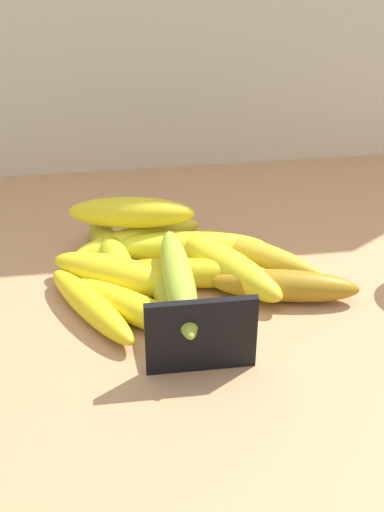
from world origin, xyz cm
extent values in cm
cube|color=tan|center=(0.00, 0.00, 1.50)|extent=(110.00, 76.00, 3.00)
cube|color=black|center=(-0.46, -8.46, 7.20)|extent=(11.00, 0.80, 8.40)
cube|color=brown|center=(-0.46, -7.66, 3.30)|extent=(9.90, 1.20, 0.60)
ellipsoid|color=gold|center=(0.66, 5.97, 4.76)|extent=(19.63, 6.78, 3.53)
ellipsoid|color=yellow|center=(0.96, 11.52, 4.90)|extent=(20.36, 6.03, 3.80)
ellipsoid|color=gold|center=(8.93, 9.27, 4.69)|extent=(15.99, 14.18, 3.38)
ellipsoid|color=#A47618|center=(11.12, 1.90, 4.84)|extent=(17.16, 7.37, 3.69)
ellipsoid|color=#ACB530|center=(-1.71, 0.41, 4.92)|extent=(5.87, 16.46, 3.85)
ellipsoid|color=yellow|center=(4.90, 6.64, 5.15)|extent=(13.82, 17.51, 4.29)
ellipsoid|color=yellow|center=(-7.57, 6.28, 5.10)|extent=(16.63, 11.71, 4.20)
ellipsoid|color=yellow|center=(-10.74, 1.32, 4.62)|extent=(10.99, 15.65, 3.24)
ellipsoid|color=gold|center=(-8.11, 11.76, 4.75)|extent=(7.54, 16.94, 3.51)
ellipsoid|color=yellow|center=(-4.70, 14.12, 4.77)|extent=(17.27, 9.13, 3.54)
ellipsoid|color=yellow|center=(-6.08, 0.43, 4.74)|extent=(15.76, 14.35, 3.47)
ellipsoid|color=yellow|center=(-5.36, 14.60, 8.47)|extent=(16.01, 6.27, 3.86)
ellipsoid|color=#9BB734|center=(-1.26, -0.53, 8.46)|extent=(3.33, 19.52, 3.23)
camera|label=1|loc=(-7.87, -60.68, 50.80)|focal=49.02mm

